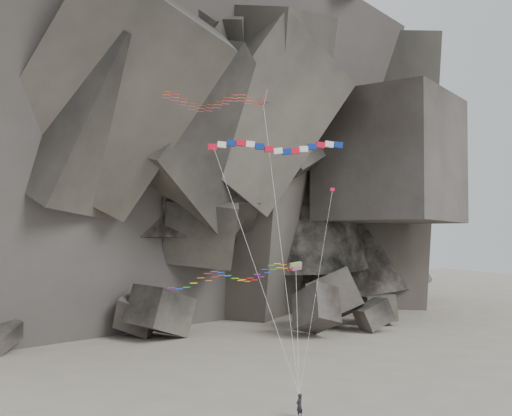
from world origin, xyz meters
name	(u,v)px	position (x,y,z in m)	size (l,w,h in m)	color
ground	(286,404)	(0.00, 0.00, 0.00)	(260.00, 260.00, 0.00)	gray
headland	(118,86)	(0.00, 70.00, 42.00)	(110.00, 70.00, 84.00)	#534D44
boulder_field	(182,323)	(1.18, 33.48, 2.38)	(83.47, 18.61, 9.57)	#47423F
kite_flyer	(299,404)	(-0.67, -3.83, 1.11)	(0.78, 0.52, 2.23)	black
delta_kite	(210,100)	(-5.34, 4.74, 27.25)	(10.82, 9.80, 27.10)	red
banner_kite	(277,147)	(0.11, 1.96, 22.87)	(11.99, 8.20, 21.76)	red
parafoil_kite	(231,276)	(-5.79, -1.43, 11.60)	(12.36, 2.78, 10.82)	#E2F30D
pennant_kite	(325,237)	(3.25, -1.28, 14.70)	(5.52, 3.45, 17.35)	red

